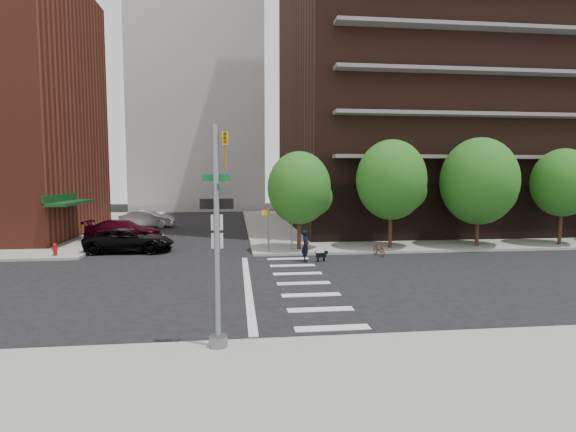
{
  "coord_description": "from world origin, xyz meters",
  "views": [
    {
      "loc": [
        0.0,
        -19.52,
        4.8
      ],
      "look_at": [
        3.0,
        6.0,
        2.5
      ],
      "focal_mm": 28.0,
      "sensor_mm": 36.0,
      "label": 1
    }
  ],
  "objects_px": {
    "fire_hydrant": "(55,249)",
    "parked_car_maroon": "(124,230)",
    "traffic_signal": "(218,254)",
    "parked_car_black": "(130,241)",
    "dog_walker": "(305,246)",
    "parked_car_silver": "(147,219)",
    "scooter": "(379,249)"
  },
  "relations": [
    {
      "from": "scooter",
      "to": "dog_walker",
      "type": "distance_m",
      "value": 4.99
    },
    {
      "from": "fire_hydrant",
      "to": "parked_car_maroon",
      "type": "bearing_deg",
      "value": 71.06
    },
    {
      "from": "fire_hydrant",
      "to": "scooter",
      "type": "height_order",
      "value": "fire_hydrant"
    },
    {
      "from": "dog_walker",
      "to": "fire_hydrant",
      "type": "bearing_deg",
      "value": 85.81
    },
    {
      "from": "traffic_signal",
      "to": "parked_car_maroon",
      "type": "relative_size",
      "value": 1.1
    },
    {
      "from": "scooter",
      "to": "traffic_signal",
      "type": "bearing_deg",
      "value": -129.09
    },
    {
      "from": "scooter",
      "to": "fire_hydrant",
      "type": "bearing_deg",
      "value": 170.02
    },
    {
      "from": "parked_car_silver",
      "to": "scooter",
      "type": "height_order",
      "value": "parked_car_silver"
    },
    {
      "from": "dog_walker",
      "to": "parked_car_black",
      "type": "bearing_deg",
      "value": 74.04
    },
    {
      "from": "fire_hydrant",
      "to": "dog_walker",
      "type": "relative_size",
      "value": 0.41
    },
    {
      "from": "dog_walker",
      "to": "parked_car_silver",
      "type": "bearing_deg",
      "value": 39.93
    },
    {
      "from": "parked_car_maroon",
      "to": "scooter",
      "type": "xyz_separation_m",
      "value": [
        16.82,
        -8.0,
        -0.39
      ]
    },
    {
      "from": "parked_car_maroon",
      "to": "parked_car_silver",
      "type": "height_order",
      "value": "parked_car_silver"
    },
    {
      "from": "traffic_signal",
      "to": "parked_car_maroon",
      "type": "height_order",
      "value": "traffic_signal"
    },
    {
      "from": "traffic_signal",
      "to": "scooter",
      "type": "bearing_deg",
      "value": 56.99
    },
    {
      "from": "fire_hydrant",
      "to": "parked_car_maroon",
      "type": "height_order",
      "value": "parked_car_maroon"
    },
    {
      "from": "parked_car_maroon",
      "to": "scooter",
      "type": "height_order",
      "value": "parked_car_maroon"
    },
    {
      "from": "traffic_signal",
      "to": "parked_car_black",
      "type": "height_order",
      "value": "traffic_signal"
    },
    {
      "from": "fire_hydrant",
      "to": "parked_car_maroon",
      "type": "relative_size",
      "value": 0.13
    },
    {
      "from": "parked_car_black",
      "to": "parked_car_silver",
      "type": "relative_size",
      "value": 1.09
    },
    {
      "from": "traffic_signal",
      "to": "dog_walker",
      "type": "bearing_deg",
      "value": 70.9
    },
    {
      "from": "fire_hydrant",
      "to": "parked_car_maroon",
      "type": "xyz_separation_m",
      "value": [
        2.3,
        6.7,
        0.24
      ]
    },
    {
      "from": "parked_car_maroon",
      "to": "parked_car_silver",
      "type": "xyz_separation_m",
      "value": [
        0.0,
        8.95,
        0.02
      ]
    },
    {
      "from": "fire_hydrant",
      "to": "parked_car_black",
      "type": "bearing_deg",
      "value": 22.76
    },
    {
      "from": "dog_walker",
      "to": "traffic_signal",
      "type": "bearing_deg",
      "value": 167.56
    },
    {
      "from": "fire_hydrant",
      "to": "parked_car_silver",
      "type": "bearing_deg",
      "value": 81.64
    },
    {
      "from": "scooter",
      "to": "dog_walker",
      "type": "bearing_deg",
      "value": -169.05
    },
    {
      "from": "parked_car_black",
      "to": "scooter",
      "type": "bearing_deg",
      "value": -98.37
    },
    {
      "from": "parked_car_maroon",
      "to": "dog_walker",
      "type": "bearing_deg",
      "value": -124.95
    },
    {
      "from": "parked_car_black",
      "to": "dog_walker",
      "type": "xyz_separation_m",
      "value": [
        10.5,
        -4.38,
        0.15
      ]
    },
    {
      "from": "traffic_signal",
      "to": "parked_car_silver",
      "type": "bearing_deg",
      "value": 104.03
    },
    {
      "from": "traffic_signal",
      "to": "parked_car_black",
      "type": "bearing_deg",
      "value": 110.01
    }
  ]
}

